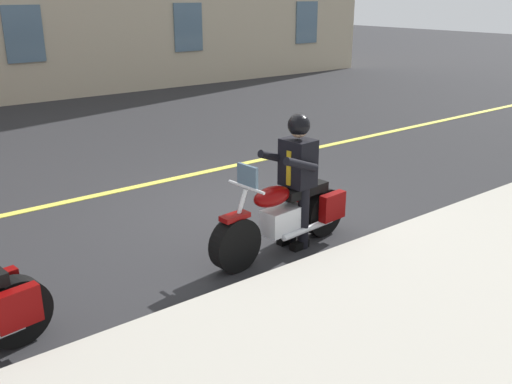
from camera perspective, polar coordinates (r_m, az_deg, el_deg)
ground_plane at (r=8.57m, az=-1.68°, el=-1.99°), size 80.00×80.00×0.00m
lane_center_stripe at (r=10.16m, az=-8.33°, el=1.32°), size 60.00×0.16×0.01m
motorcycle_main at (r=7.18m, az=3.01°, el=-2.47°), size 2.22×0.72×1.26m
rider_main at (r=7.12m, az=4.14°, el=2.29°), size 0.66×0.59×1.74m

